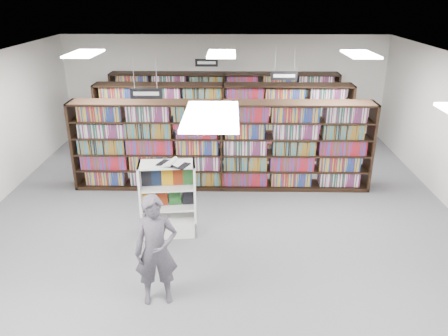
{
  "coord_description": "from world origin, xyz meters",
  "views": [
    {
      "loc": [
        0.22,
        -7.68,
        4.46
      ],
      "look_at": [
        0.08,
        0.5,
        1.1
      ],
      "focal_mm": 35.0,
      "sensor_mm": 36.0,
      "label": 1
    }
  ],
  "objects_px": {
    "open_book": "(173,163)",
    "shopper": "(156,251)",
    "endcap_display": "(169,210)",
    "bookshelf_row_near": "(222,146)"
  },
  "relations": [
    {
      "from": "open_book",
      "to": "shopper",
      "type": "distance_m",
      "value": 2.04
    },
    {
      "from": "endcap_display",
      "to": "shopper",
      "type": "relative_size",
      "value": 0.83
    },
    {
      "from": "endcap_display",
      "to": "open_book",
      "type": "relative_size",
      "value": 2.29
    },
    {
      "from": "bookshelf_row_near",
      "to": "shopper",
      "type": "bearing_deg",
      "value": -101.76
    },
    {
      "from": "shopper",
      "to": "bookshelf_row_near",
      "type": "bearing_deg",
      "value": 67.91
    },
    {
      "from": "bookshelf_row_near",
      "to": "open_book",
      "type": "distance_m",
      "value": 2.47
    },
    {
      "from": "endcap_display",
      "to": "open_book",
      "type": "height_order",
      "value": "open_book"
    },
    {
      "from": "bookshelf_row_near",
      "to": "endcap_display",
      "type": "distance_m",
      "value": 2.44
    },
    {
      "from": "bookshelf_row_near",
      "to": "shopper",
      "type": "height_order",
      "value": "bookshelf_row_near"
    },
    {
      "from": "endcap_display",
      "to": "open_book",
      "type": "bearing_deg",
      "value": -44.04
    }
  ]
}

